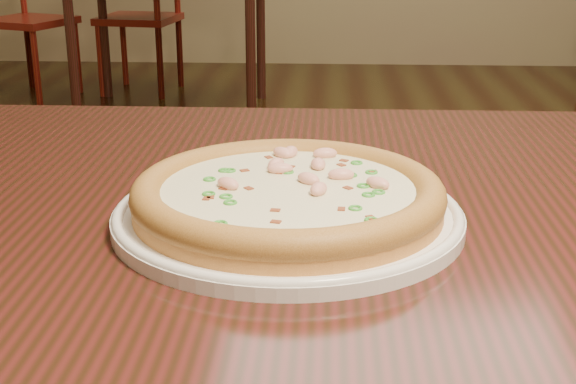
{
  "coord_description": "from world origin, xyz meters",
  "views": [
    {
      "loc": [
        -0.41,
        -1.2,
        1.01
      ],
      "look_at": [
        -0.45,
        -0.53,
        0.78
      ],
      "focal_mm": 50.0,
      "sensor_mm": 36.0,
      "label": 1
    }
  ],
  "objects_px": {
    "hero_table": "(412,301)",
    "chair_b": "(148,18)",
    "chair_a": "(21,19)",
    "plate": "(288,215)",
    "pizza": "(288,195)"
  },
  "relations": [
    {
      "from": "hero_table",
      "to": "chair_a",
      "type": "height_order",
      "value": "chair_a"
    },
    {
      "from": "pizza",
      "to": "chair_a",
      "type": "xyz_separation_m",
      "value": [
        -1.74,
        3.91,
        -0.34
      ]
    },
    {
      "from": "hero_table",
      "to": "chair_a",
      "type": "relative_size",
      "value": 1.26
    },
    {
      "from": "pizza",
      "to": "plate",
      "type": "bearing_deg",
      "value": -108.64
    },
    {
      "from": "hero_table",
      "to": "plate",
      "type": "xyz_separation_m",
      "value": [
        -0.12,
        -0.05,
        0.11
      ]
    },
    {
      "from": "plate",
      "to": "chair_b",
      "type": "height_order",
      "value": "chair_b"
    },
    {
      "from": "plate",
      "to": "pizza",
      "type": "relative_size",
      "value": 1.12
    },
    {
      "from": "pizza",
      "to": "chair_b",
      "type": "xyz_separation_m",
      "value": [
        -1.03,
        4.04,
        -0.34
      ]
    },
    {
      "from": "hero_table",
      "to": "chair_a",
      "type": "bearing_deg",
      "value": 115.76
    },
    {
      "from": "chair_a",
      "to": "chair_b",
      "type": "relative_size",
      "value": 1.0
    },
    {
      "from": "plate",
      "to": "pizza",
      "type": "xyz_separation_m",
      "value": [
        0.0,
        0.0,
        0.02
      ]
    },
    {
      "from": "chair_a",
      "to": "chair_b",
      "type": "distance_m",
      "value": 0.72
    },
    {
      "from": "hero_table",
      "to": "chair_b",
      "type": "xyz_separation_m",
      "value": [
        -1.15,
        3.99,
        -0.21
      ]
    },
    {
      "from": "hero_table",
      "to": "pizza",
      "type": "xyz_separation_m",
      "value": [
        -0.12,
        -0.05,
        0.13
      ]
    },
    {
      "from": "plate",
      "to": "pizza",
      "type": "height_order",
      "value": "pizza"
    }
  ]
}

